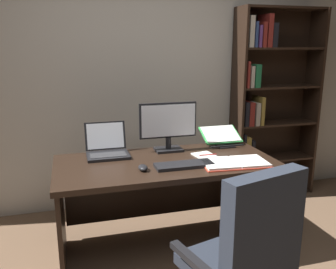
{
  "coord_description": "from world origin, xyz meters",
  "views": [
    {
      "loc": [
        -0.65,
        -1.57,
        1.59
      ],
      "look_at": [
        0.02,
        0.82,
        0.97
      ],
      "focal_mm": 38.04,
      "sensor_mm": 36.0,
      "label": 1
    }
  ],
  "objects_px": {
    "bookshelf": "(267,102)",
    "computer_mouse": "(143,168)",
    "desk": "(163,183)",
    "monitor": "(168,127)",
    "reading_stand_with_book": "(221,136)",
    "office_chair": "(244,267)",
    "notepad": "(205,156)",
    "keyboard": "(184,165)",
    "pen": "(208,155)",
    "open_binder": "(235,163)",
    "laptop": "(107,149)"
  },
  "relations": [
    {
      "from": "office_chair",
      "to": "notepad",
      "type": "relative_size",
      "value": 4.75
    },
    {
      "from": "office_chair",
      "to": "monitor",
      "type": "relative_size",
      "value": 2.1
    },
    {
      "from": "desk",
      "to": "open_binder",
      "type": "bearing_deg",
      "value": -31.92
    },
    {
      "from": "desk",
      "to": "open_binder",
      "type": "height_order",
      "value": "open_binder"
    },
    {
      "from": "open_binder",
      "to": "laptop",
      "type": "bearing_deg",
      "value": 156.29
    },
    {
      "from": "laptop",
      "to": "reading_stand_with_book",
      "type": "relative_size",
      "value": 0.97
    },
    {
      "from": "desk",
      "to": "bookshelf",
      "type": "xyz_separation_m",
      "value": [
        1.33,
        0.76,
        0.47
      ]
    },
    {
      "from": "keyboard",
      "to": "open_binder",
      "type": "xyz_separation_m",
      "value": [
        0.37,
        -0.05,
        -0.0
      ]
    },
    {
      "from": "notepad",
      "to": "desk",
      "type": "bearing_deg",
      "value": 169.93
    },
    {
      "from": "laptop",
      "to": "computer_mouse",
      "type": "bearing_deg",
      "value": -65.11
    },
    {
      "from": "office_chair",
      "to": "laptop",
      "type": "bearing_deg",
      "value": 101.19
    },
    {
      "from": "desk",
      "to": "office_chair",
      "type": "bearing_deg",
      "value": -79.6
    },
    {
      "from": "desk",
      "to": "reading_stand_with_book",
      "type": "relative_size",
      "value": 4.89
    },
    {
      "from": "monitor",
      "to": "keyboard",
      "type": "height_order",
      "value": "monitor"
    },
    {
      "from": "desk",
      "to": "reading_stand_with_book",
      "type": "distance_m",
      "value": 0.7
    },
    {
      "from": "bookshelf",
      "to": "computer_mouse",
      "type": "bearing_deg",
      "value": -147.09
    },
    {
      "from": "bookshelf",
      "to": "laptop",
      "type": "height_order",
      "value": "bookshelf"
    },
    {
      "from": "laptop",
      "to": "open_binder",
      "type": "bearing_deg",
      "value": -28.74
    },
    {
      "from": "computer_mouse",
      "to": "monitor",
      "type": "bearing_deg",
      "value": 54.42
    },
    {
      "from": "notepad",
      "to": "pen",
      "type": "bearing_deg",
      "value": -0.0
    },
    {
      "from": "monitor",
      "to": "notepad",
      "type": "xyz_separation_m",
      "value": [
        0.23,
        -0.24,
        -0.2
      ]
    },
    {
      "from": "reading_stand_with_book",
      "to": "open_binder",
      "type": "bearing_deg",
      "value": -103.82
    },
    {
      "from": "bookshelf",
      "to": "computer_mouse",
      "type": "relative_size",
      "value": 18.86
    },
    {
      "from": "pen",
      "to": "desk",
      "type": "bearing_deg",
      "value": 170.5
    },
    {
      "from": "office_chair",
      "to": "keyboard",
      "type": "height_order",
      "value": "office_chair"
    },
    {
      "from": "desk",
      "to": "pen",
      "type": "distance_m",
      "value": 0.41
    },
    {
      "from": "bookshelf",
      "to": "notepad",
      "type": "relative_size",
      "value": 9.34
    },
    {
      "from": "computer_mouse",
      "to": "open_binder",
      "type": "relative_size",
      "value": 0.21
    },
    {
      "from": "desk",
      "to": "monitor",
      "type": "distance_m",
      "value": 0.45
    },
    {
      "from": "pen",
      "to": "open_binder",
      "type": "bearing_deg",
      "value": -63.24
    },
    {
      "from": "office_chair",
      "to": "computer_mouse",
      "type": "bearing_deg",
      "value": 101.99
    },
    {
      "from": "reading_stand_with_book",
      "to": "office_chair",
      "type": "bearing_deg",
      "value": -108.0
    },
    {
      "from": "office_chair",
      "to": "notepad",
      "type": "bearing_deg",
      "value": 66.39
    },
    {
      "from": "desk",
      "to": "monitor",
      "type": "relative_size",
      "value": 3.44
    },
    {
      "from": "monitor",
      "to": "pen",
      "type": "relative_size",
      "value": 3.39
    },
    {
      "from": "computer_mouse",
      "to": "open_binder",
      "type": "xyz_separation_m",
      "value": [
        0.67,
        -0.05,
        -0.01
      ]
    },
    {
      "from": "bookshelf",
      "to": "computer_mouse",
      "type": "xyz_separation_m",
      "value": [
        -1.54,
        -0.99,
        -0.25
      ]
    },
    {
      "from": "monitor",
      "to": "computer_mouse",
      "type": "relative_size",
      "value": 4.56
    },
    {
      "from": "bookshelf",
      "to": "office_chair",
      "type": "height_order",
      "value": "bookshelf"
    },
    {
      "from": "computer_mouse",
      "to": "reading_stand_with_book",
      "type": "relative_size",
      "value": 0.31
    },
    {
      "from": "reading_stand_with_book",
      "to": "notepad",
      "type": "bearing_deg",
      "value": -130.9
    },
    {
      "from": "laptop",
      "to": "reading_stand_with_book",
      "type": "bearing_deg",
      "value": 3.57
    },
    {
      "from": "notepad",
      "to": "pen",
      "type": "xyz_separation_m",
      "value": [
        0.02,
        -0.0,
        0.01
      ]
    },
    {
      "from": "desk",
      "to": "open_binder",
      "type": "xyz_separation_m",
      "value": [
        0.46,
        -0.29,
        0.22
      ]
    },
    {
      "from": "desk",
      "to": "keyboard",
      "type": "bearing_deg",
      "value": -69.07
    },
    {
      "from": "office_chair",
      "to": "reading_stand_with_book",
      "type": "xyz_separation_m",
      "value": [
        0.41,
        1.25,
        0.4
      ]
    },
    {
      "from": "office_chair",
      "to": "notepad",
      "type": "distance_m",
      "value": 1.01
    },
    {
      "from": "monitor",
      "to": "open_binder",
      "type": "relative_size",
      "value": 0.95
    },
    {
      "from": "office_chair",
      "to": "reading_stand_with_book",
      "type": "bearing_deg",
      "value": 56.82
    },
    {
      "from": "pen",
      "to": "office_chair",
      "type": "bearing_deg",
      "value": -99.61
    }
  ]
}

